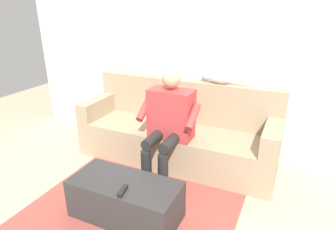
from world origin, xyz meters
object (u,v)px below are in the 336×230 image
(couch, at_px, (177,134))
(remote_black, at_px, (123,191))
(person_solo_seated, at_px, (169,120))
(cat_on_backrest, at_px, (217,77))
(coffee_table, at_px, (126,199))

(couch, xyz_separation_m, remote_black, (-0.06, 1.23, 0.05))
(person_solo_seated, distance_m, cat_on_backrest, 0.74)
(cat_on_backrest, relative_size, remote_black, 3.63)
(couch, bearing_deg, cat_on_backrest, -148.31)
(coffee_table, bearing_deg, remote_black, 116.60)
(couch, distance_m, remote_black, 1.23)
(couch, height_order, person_solo_seated, person_solo_seated)
(cat_on_backrest, height_order, remote_black, cat_on_backrest)
(coffee_table, distance_m, person_solo_seated, 0.88)
(couch, relative_size, person_solo_seated, 1.99)
(person_solo_seated, xyz_separation_m, cat_on_backrest, (-0.32, -0.57, 0.34))
(coffee_table, bearing_deg, cat_on_backrest, -105.41)
(person_solo_seated, height_order, remote_black, person_solo_seated)
(couch, xyz_separation_m, person_solo_seated, (-0.05, 0.34, 0.32))
(coffee_table, relative_size, remote_black, 6.70)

